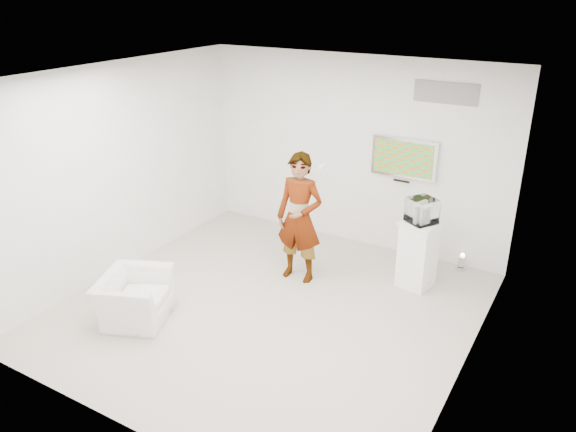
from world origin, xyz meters
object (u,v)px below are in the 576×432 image
object	(u,v)px
armchair	(134,297)
floor_uplight	(461,262)
tv	(404,158)
person	(300,218)
pedestal	(418,254)

from	to	relation	value
armchair	floor_uplight	world-z (taller)	armchair
tv	person	world-z (taller)	person
pedestal	floor_uplight	size ratio (longest dim) A/B	3.96
tv	floor_uplight	world-z (taller)	tv
armchair	person	bearing A→B (deg)	-54.75
pedestal	floor_uplight	bearing A→B (deg)	60.50
armchair	pedestal	bearing A→B (deg)	-69.10
person	floor_uplight	bearing A→B (deg)	32.84
person	floor_uplight	distance (m)	2.56
tv	floor_uplight	bearing A→B (deg)	-5.44
tv	pedestal	distance (m)	1.51
tv	person	size ratio (longest dim) A/B	0.54
pedestal	floor_uplight	xyz separation A→B (m)	(0.44, 0.78, -0.36)
tv	armchair	distance (m)	4.32
person	floor_uplight	world-z (taller)	person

